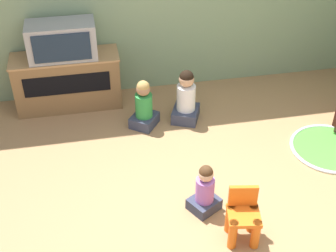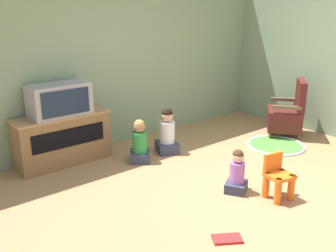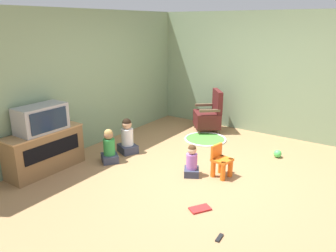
{
  "view_description": "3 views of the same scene",
  "coord_description": "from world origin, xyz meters",
  "px_view_note": "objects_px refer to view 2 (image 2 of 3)",
  "views": [
    {
      "loc": [
        -1.04,
        -2.8,
        3.2
      ],
      "look_at": [
        -0.36,
        0.67,
        0.63
      ],
      "focal_mm": 50.0,
      "sensor_mm": 36.0,
      "label": 1
    },
    {
      "loc": [
        -3.3,
        -2.5,
        2.11
      ],
      "look_at": [
        -0.74,
        0.66,
        0.79
      ],
      "focal_mm": 42.0,
      "sensor_mm": 36.0,
      "label": 2
    },
    {
      "loc": [
        -4.18,
        -2.18,
        2.3
      ],
      "look_at": [
        -0.31,
        0.49,
        0.81
      ],
      "focal_mm": 35.0,
      "sensor_mm": 36.0,
      "label": 3
    }
  ],
  "objects_px": {
    "child_watching_center": "(167,133)",
    "yellow_kid_chair": "(278,180)",
    "child_watching_left": "(237,173)",
    "tv_cabinet": "(62,138)",
    "book": "(227,239)",
    "child_watching_right": "(140,143)",
    "television": "(59,100)",
    "black_armchair": "(287,114)"
  },
  "relations": [
    {
      "from": "yellow_kid_chair",
      "to": "child_watching_right",
      "type": "relative_size",
      "value": 0.85
    },
    {
      "from": "black_armchair",
      "to": "child_watching_right",
      "type": "height_order",
      "value": "black_armchair"
    },
    {
      "from": "child_watching_left",
      "to": "book",
      "type": "bearing_deg",
      "value": -173.18
    },
    {
      "from": "tv_cabinet",
      "to": "child_watching_right",
      "type": "xyz_separation_m",
      "value": [
        0.83,
        -0.6,
        -0.09
      ]
    },
    {
      "from": "black_armchair",
      "to": "yellow_kid_chair",
      "type": "xyz_separation_m",
      "value": [
        -1.9,
        -1.21,
        -0.13
      ]
    },
    {
      "from": "television",
      "to": "child_watching_center",
      "type": "height_order",
      "value": "television"
    },
    {
      "from": "yellow_kid_chair",
      "to": "child_watching_center",
      "type": "distance_m",
      "value": 1.85
    },
    {
      "from": "child_watching_center",
      "to": "book",
      "type": "xyz_separation_m",
      "value": [
        -0.95,
        -2.06,
        -0.27
      ]
    },
    {
      "from": "black_armchair",
      "to": "yellow_kid_chair",
      "type": "height_order",
      "value": "black_armchair"
    },
    {
      "from": "child_watching_left",
      "to": "child_watching_center",
      "type": "relative_size",
      "value": 0.79
    },
    {
      "from": "child_watching_left",
      "to": "tv_cabinet",
      "type": "bearing_deg",
      "value": 89.89
    },
    {
      "from": "child_watching_right",
      "to": "television",
      "type": "bearing_deg",
      "value": 90.24
    },
    {
      "from": "child_watching_center",
      "to": "book",
      "type": "bearing_deg",
      "value": 178.27
    },
    {
      "from": "book",
      "to": "child_watching_right",
      "type": "bearing_deg",
      "value": -70.33
    },
    {
      "from": "yellow_kid_chair",
      "to": "child_watching_right",
      "type": "height_order",
      "value": "child_watching_right"
    },
    {
      "from": "tv_cabinet",
      "to": "television",
      "type": "xyz_separation_m",
      "value": [
        0.0,
        -0.01,
        0.53
      ]
    },
    {
      "from": "television",
      "to": "child_watching_left",
      "type": "distance_m",
      "value": 2.43
    },
    {
      "from": "black_armchair",
      "to": "book",
      "type": "distance_m",
      "value": 3.27
    },
    {
      "from": "tv_cabinet",
      "to": "child_watching_center",
      "type": "xyz_separation_m",
      "value": [
        1.33,
        -0.57,
        -0.07
      ]
    },
    {
      "from": "child_watching_left",
      "to": "child_watching_center",
      "type": "distance_m",
      "value": 1.47
    },
    {
      "from": "child_watching_center",
      "to": "child_watching_right",
      "type": "relative_size",
      "value": 1.11
    },
    {
      "from": "child_watching_center",
      "to": "child_watching_right",
      "type": "xyz_separation_m",
      "value": [
        -0.5,
        -0.03,
        -0.03
      ]
    },
    {
      "from": "television",
      "to": "child_watching_right",
      "type": "distance_m",
      "value": 1.19
    },
    {
      "from": "child_watching_center",
      "to": "yellow_kid_chair",
      "type": "bearing_deg",
      "value": -154.47
    },
    {
      "from": "tv_cabinet",
      "to": "child_watching_left",
      "type": "xyz_separation_m",
      "value": [
        1.18,
        -2.03,
        -0.13
      ]
    },
    {
      "from": "child_watching_left",
      "to": "book",
      "type": "height_order",
      "value": "child_watching_left"
    },
    {
      "from": "tv_cabinet",
      "to": "child_watching_center",
      "type": "distance_m",
      "value": 1.45
    },
    {
      "from": "child_watching_right",
      "to": "book",
      "type": "distance_m",
      "value": 2.09
    },
    {
      "from": "tv_cabinet",
      "to": "child_watching_center",
      "type": "height_order",
      "value": "tv_cabinet"
    },
    {
      "from": "tv_cabinet",
      "to": "book",
      "type": "distance_m",
      "value": 2.68
    },
    {
      "from": "tv_cabinet",
      "to": "book",
      "type": "xyz_separation_m",
      "value": [
        0.38,
        -2.63,
        -0.34
      ]
    },
    {
      "from": "yellow_kid_chair",
      "to": "child_watching_left",
      "type": "bearing_deg",
      "value": 131.08
    },
    {
      "from": "black_armchair",
      "to": "television",
      "type": "bearing_deg",
      "value": -59.72
    },
    {
      "from": "television",
      "to": "child_watching_right",
      "type": "height_order",
      "value": "television"
    },
    {
      "from": "tv_cabinet",
      "to": "television",
      "type": "height_order",
      "value": "television"
    },
    {
      "from": "yellow_kid_chair",
      "to": "child_watching_right",
      "type": "bearing_deg",
      "value": 117.63
    },
    {
      "from": "television",
      "to": "book",
      "type": "relative_size",
      "value": 2.49
    },
    {
      "from": "child_watching_center",
      "to": "book",
      "type": "height_order",
      "value": "child_watching_center"
    },
    {
      "from": "child_watching_right",
      "to": "book",
      "type": "height_order",
      "value": "child_watching_right"
    },
    {
      "from": "tv_cabinet",
      "to": "television",
      "type": "bearing_deg",
      "value": -90.0
    },
    {
      "from": "television",
      "to": "child_watching_center",
      "type": "relative_size",
      "value": 1.18
    },
    {
      "from": "television",
      "to": "child_watching_center",
      "type": "distance_m",
      "value": 1.56
    }
  ]
}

